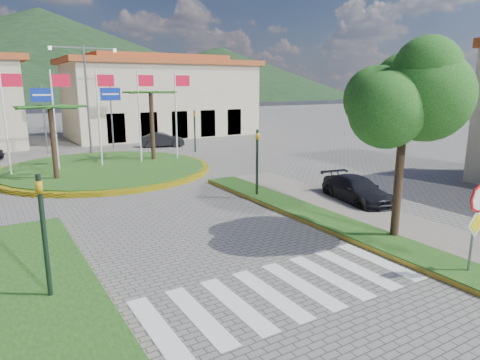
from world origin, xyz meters
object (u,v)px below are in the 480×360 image
deciduous_tree (406,85)px  roundabout_island (105,169)px  car_side_right (357,190)px  stop_sign (477,215)px  car_dark_b (162,140)px

deciduous_tree → roundabout_island: bearing=107.9°
roundabout_island → car_side_right: 15.21m
stop_sign → car_dark_b: size_ratio=0.73×
deciduous_tree → car_side_right: size_ratio=1.68×
roundabout_island → car_dark_b: roundabout_island is taller
deciduous_tree → car_side_right: bearing=59.4°
roundabout_island → deciduous_tree: bearing=-72.1°
stop_sign → roundabout_island: bearing=103.7°
roundabout_island → deciduous_tree: 18.55m
roundabout_island → car_dark_b: bearing=49.4°
roundabout_island → car_side_right: bearing=-58.9°
deciduous_tree → car_side_right: 6.51m
roundabout_island → car_side_right: roundabout_island is taller
roundabout_island → deciduous_tree: size_ratio=1.87×
deciduous_tree → car_side_right: deciduous_tree is taller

